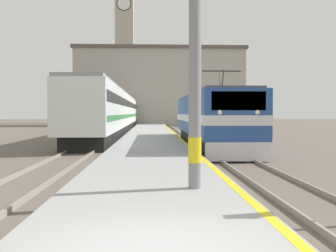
{
  "coord_description": "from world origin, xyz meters",
  "views": [
    {
      "loc": [
        -0.03,
        -4.87,
        2.15
      ],
      "look_at": [
        1.14,
        21.44,
        1.26
      ],
      "focal_mm": 42.0,
      "sensor_mm": 36.0,
      "label": 1
    }
  ],
  "objects": [
    {
      "name": "platform",
      "position": [
        0.0,
        25.0,
        0.19
      ],
      "size": [
        4.25,
        140.0,
        0.38
      ],
      "color": "#999999",
      "rests_on": "ground"
    },
    {
      "name": "station_building",
      "position": [
        1.52,
        62.3,
        6.52
      ],
      "size": [
        28.35,
        9.0,
        13.0
      ],
      "color": "#A8A399",
      "rests_on": "ground"
    },
    {
      "name": "clock_tower",
      "position": [
        -5.27,
        75.83,
        15.64
      ],
      "size": [
        4.58,
        4.58,
        29.68
      ],
      "color": "#ADA393",
      "rests_on": "ground"
    },
    {
      "name": "locomotive_train",
      "position": [
        3.67,
        19.56,
        1.74
      ],
      "size": [
        2.92,
        16.35,
        4.35
      ],
      "color": "black",
      "rests_on": "ground"
    },
    {
      "name": "ground_plane",
      "position": [
        0.0,
        30.0,
        0.0
      ],
      "size": [
        200.0,
        200.0,
        0.0
      ],
      "primitive_type": "plane",
      "color": "#60564C"
    },
    {
      "name": "rail_track_far",
      "position": [
        -3.75,
        25.0,
        0.03
      ],
      "size": [
        2.84,
        140.0,
        0.16
      ],
      "color": "#60564C",
      "rests_on": "ground"
    },
    {
      "name": "passenger_train",
      "position": [
        -3.75,
        40.68,
        2.24
      ],
      "size": [
        2.92,
        51.33,
        4.18
      ],
      "color": "black",
      "rests_on": "ground"
    },
    {
      "name": "rail_track_near",
      "position": [
        3.67,
        25.0,
        0.03
      ],
      "size": [
        2.84,
        140.0,
        0.16
      ],
      "color": "#60564C",
      "rests_on": "ground"
    }
  ]
}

